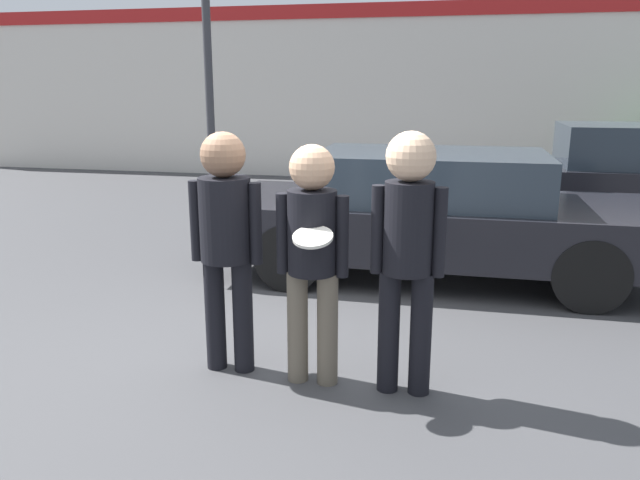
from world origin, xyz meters
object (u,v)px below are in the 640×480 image
(person_middle_with_frisbee, at_px, (312,245))
(person_left, at_px, (226,230))
(parked_car_near, at_px, (435,213))
(person_right, at_px, (408,240))

(person_middle_with_frisbee, bearing_deg, person_left, 173.95)
(person_middle_with_frisbee, height_order, parked_car_near, person_middle_with_frisbee)
(person_left, distance_m, parked_car_near, 3.09)
(person_left, relative_size, parked_car_near, 0.38)
(person_right, bearing_deg, person_left, 176.65)
(person_middle_with_frisbee, bearing_deg, person_right, -0.64)
(person_middle_with_frisbee, xyz_separation_m, person_right, (0.66, -0.01, 0.07))
(parked_car_near, bearing_deg, person_middle_with_frisbee, -104.60)
(person_right, distance_m, parked_car_near, 2.84)
(person_left, xyz_separation_m, parked_car_near, (1.39, 2.74, -0.36))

